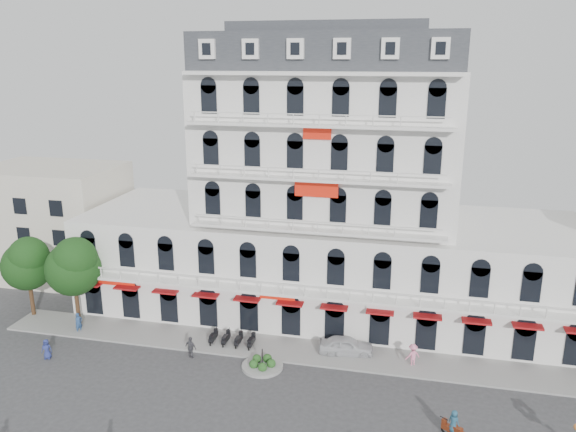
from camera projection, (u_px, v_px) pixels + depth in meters
The scene contains 14 objects.
ground at pixel (282, 420), 36.93m from camera, with size 120.00×120.00×0.00m, color #38383A.
sidewalk at pixel (308, 352), 45.35m from camera, with size 53.00×4.00×0.16m, color gray.
main_building at pixel (328, 206), 51.10m from camera, with size 45.00×15.00×25.80m.
flank_building_west at pixel (55, 221), 60.47m from camera, with size 14.00×10.00×12.00m, color beige.
traffic_island at pixel (262, 365), 43.13m from camera, with size 3.20×3.20×1.60m.
parked_scooter_row at pixel (232, 345), 46.54m from camera, with size 4.40×1.80×1.10m, color black, non-canonical shape.
tree_west_outer at pixel (27, 262), 50.38m from camera, with size 4.50×4.48×7.76m.
tree_west_inner at pixel (73, 264), 48.75m from camera, with size 4.76×4.76×8.25m.
parked_car at pixel (346, 346), 44.99m from camera, with size 1.77×4.39×1.50m, color silver.
rider_east at pixel (454, 425), 34.97m from camera, with size 1.46×1.15×1.96m.
pedestrian_left at pixel (47, 349), 44.30m from camera, with size 0.80×0.52×1.65m, color navy.
pedestrian_mid at pixel (191, 347), 44.39m from camera, with size 1.06×0.44×1.81m, color #4C4C52.
pedestrian_right at pixel (413, 355), 43.15m from camera, with size 1.21×0.69×1.87m, color pink.
pedestrian_far at pixel (79, 323), 48.45m from camera, with size 0.67×0.44×1.84m, color navy.
Camera 1 is at (7.45, -30.99, 23.00)m, focal length 35.00 mm.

